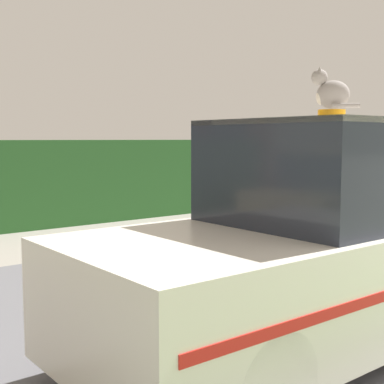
# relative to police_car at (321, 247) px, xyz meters

# --- Properties ---
(road_strip) EXTENTS (28.00, 5.65, 0.01)m
(road_strip) POSITION_rel_police_car_xyz_m (1.21, 1.33, -0.79)
(road_strip) COLOR #5B5B60
(road_strip) RESTS_ON ground
(garden_hedge) EXTENTS (14.96, 0.82, 1.63)m
(garden_hedge) POSITION_rel_police_car_xyz_m (-0.03, 6.97, 0.02)
(garden_hedge) COLOR #2D662D
(garden_hedge) RESTS_ON ground
(police_car) EXTENTS (4.19, 1.63, 1.87)m
(police_car) POSITION_rel_police_car_xyz_m (0.00, 0.00, 0.00)
(police_car) COLOR black
(police_car) RESTS_ON road_strip
(cat) EXTENTS (0.29, 0.36, 0.32)m
(cat) POSITION_rel_police_car_xyz_m (-0.02, -0.07, 1.21)
(cat) COLOR gray
(cat) RESTS_ON police_car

